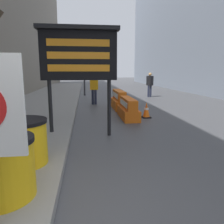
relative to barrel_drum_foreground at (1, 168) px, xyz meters
The scene contains 10 objects.
barrel_drum_foreground is the anchor object (origin of this frame).
barrel_drum_middle 1.04m from the barrel_drum_foreground, 90.83° to the left, with size 0.84×0.84×0.78m.
message_board 3.57m from the barrel_drum_foreground, 73.04° to the left, with size 2.05×0.36×2.84m.
jersey_barrier_orange_far 5.85m from the barrel_drum_foreground, 63.01° to the left, with size 0.57×1.77×0.76m.
jersey_barrier_orange_near 7.89m from the barrel_drum_foreground, 70.35° to the left, with size 0.59×2.00×0.85m.
traffic_cone_near 8.27m from the barrel_drum_foreground, 69.95° to the left, with size 0.38×0.38×0.69m.
traffic_cone_mid 6.19m from the barrel_drum_foreground, 57.12° to the left, with size 0.33×0.33×0.59m.
traffic_light_near_curb 13.44m from the barrel_drum_foreground, 85.52° to the left, with size 0.28×0.44×3.60m.
pedestrian_worker 12.98m from the barrel_drum_foreground, 65.19° to the left, with size 0.42×0.50×1.65m.
pedestrian_passerby 9.00m from the barrel_drum_foreground, 80.15° to the left, with size 0.42×0.26×1.62m.
Camera 1 is at (0.40, -2.21, 1.73)m, focal length 35.00 mm.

